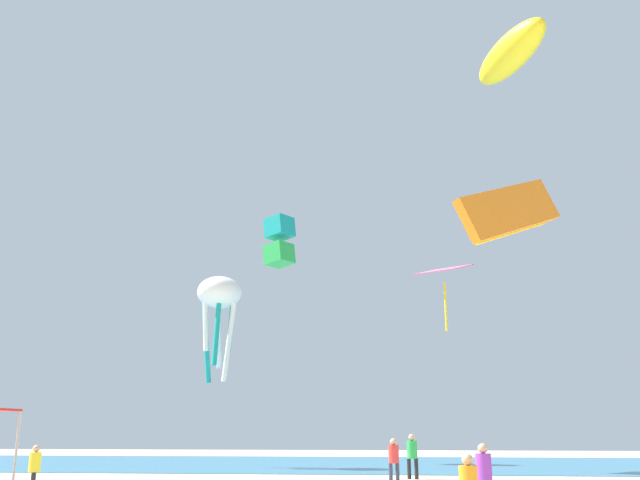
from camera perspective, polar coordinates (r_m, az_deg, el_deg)
ocean_strip at (r=45.11m, az=2.59°, el=-17.76°), size 110.00×21.65×0.03m
person_leftmost at (r=28.78m, az=6.03°, el=-17.20°), size 0.42×0.41×1.72m
person_central at (r=19.38m, az=13.23°, el=-17.94°), size 0.41×0.42×1.71m
person_rightmost at (r=25.65m, az=-22.25°, el=-16.67°), size 0.37×0.38×1.57m
person_far_shore at (r=31.67m, az=7.53°, el=-16.81°), size 0.47×0.44×1.86m
kite_octopus_white at (r=41.81m, az=-8.22°, el=-4.70°), size 3.68×3.68×6.19m
kite_parafoil_orange at (r=25.61m, az=15.19°, el=2.32°), size 4.30×3.87×3.32m
kite_diamond_pink at (r=38.77m, az=10.09°, el=-2.65°), size 3.38×3.35×3.74m
kite_inflatable_yellow at (r=41.27m, az=15.28°, el=14.51°), size 4.30×6.92×2.54m
kite_box_teal at (r=48.10m, az=-3.33°, el=-0.10°), size 2.28×2.23×3.45m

